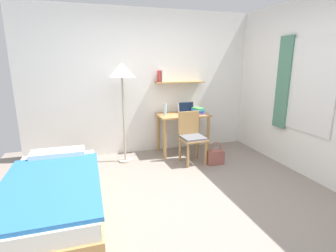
{
  "coord_description": "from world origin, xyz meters",
  "views": [
    {
      "loc": [
        -1.06,
        -2.71,
        1.7
      ],
      "look_at": [
        -0.06,
        0.51,
        0.85
      ],
      "focal_mm": 27.72,
      "sensor_mm": 36.0,
      "label": 1
    }
  ],
  "objects_px": {
    "bed": "(54,198)",
    "water_bottle": "(165,109)",
    "standing_lamp": "(122,75)",
    "desk": "(183,122)",
    "book_stack": "(198,111)",
    "handbag": "(215,157)",
    "laptop": "(187,110)",
    "desk_chair": "(192,135)"
  },
  "relations": [
    {
      "from": "book_stack",
      "to": "handbag",
      "type": "xyz_separation_m",
      "value": [
        0.04,
        -0.67,
        -0.67
      ]
    },
    {
      "from": "desk",
      "to": "book_stack",
      "type": "bearing_deg",
      "value": -11.11
    },
    {
      "from": "standing_lamp",
      "to": "book_stack",
      "type": "distance_m",
      "value": 1.55
    },
    {
      "from": "bed",
      "to": "desk",
      "type": "xyz_separation_m",
      "value": [
        2.09,
        1.59,
        0.35
      ]
    },
    {
      "from": "desk_chair",
      "to": "book_stack",
      "type": "distance_m",
      "value": 0.63
    },
    {
      "from": "bed",
      "to": "standing_lamp",
      "type": "height_order",
      "value": "standing_lamp"
    },
    {
      "from": "handbag",
      "to": "water_bottle",
      "type": "bearing_deg",
      "value": 132.46
    },
    {
      "from": "water_bottle",
      "to": "desk",
      "type": "bearing_deg",
      "value": -0.48
    },
    {
      "from": "desk",
      "to": "book_stack",
      "type": "distance_m",
      "value": 0.35
    },
    {
      "from": "laptop",
      "to": "standing_lamp",
      "type": "bearing_deg",
      "value": -171.07
    },
    {
      "from": "book_stack",
      "to": "handbag",
      "type": "bearing_deg",
      "value": -86.26
    },
    {
      "from": "laptop",
      "to": "handbag",
      "type": "bearing_deg",
      "value": -74.52
    },
    {
      "from": "desk",
      "to": "desk_chair",
      "type": "distance_m",
      "value": 0.51
    },
    {
      "from": "handbag",
      "to": "bed",
      "type": "bearing_deg",
      "value": -160.25
    },
    {
      "from": "bed",
      "to": "laptop",
      "type": "height_order",
      "value": "laptop"
    },
    {
      "from": "bed",
      "to": "book_stack",
      "type": "bearing_deg",
      "value": 32.91
    },
    {
      "from": "bed",
      "to": "water_bottle",
      "type": "distance_m",
      "value": 2.45
    },
    {
      "from": "bed",
      "to": "handbag",
      "type": "relative_size",
      "value": 4.93
    },
    {
      "from": "bed",
      "to": "standing_lamp",
      "type": "distance_m",
      "value": 2.16
    },
    {
      "from": "laptop",
      "to": "handbag",
      "type": "xyz_separation_m",
      "value": [
        0.22,
        -0.79,
        -0.67
      ]
    },
    {
      "from": "bed",
      "to": "desk_chair",
      "type": "height_order",
      "value": "desk_chair"
    },
    {
      "from": "book_stack",
      "to": "desk",
      "type": "bearing_deg",
      "value": 168.89
    },
    {
      "from": "desk",
      "to": "desk_chair",
      "type": "bearing_deg",
      "value": -92.74
    },
    {
      "from": "desk",
      "to": "book_stack",
      "type": "xyz_separation_m",
      "value": [
        0.28,
        -0.06,
        0.21
      ]
    },
    {
      "from": "desk",
      "to": "water_bottle",
      "type": "xyz_separation_m",
      "value": [
        -0.34,
        0.0,
        0.26
      ]
    },
    {
      "from": "water_bottle",
      "to": "handbag",
      "type": "distance_m",
      "value": 1.22
    },
    {
      "from": "bed",
      "to": "desk",
      "type": "bearing_deg",
      "value": 37.24
    },
    {
      "from": "desk_chair",
      "to": "handbag",
      "type": "distance_m",
      "value": 0.54
    },
    {
      "from": "desk",
      "to": "water_bottle",
      "type": "relative_size",
      "value": 4.14
    },
    {
      "from": "laptop",
      "to": "desk_chair",
      "type": "bearing_deg",
      "value": -103.13
    },
    {
      "from": "desk",
      "to": "laptop",
      "type": "xyz_separation_m",
      "value": [
        0.11,
        0.06,
        0.21
      ]
    },
    {
      "from": "bed",
      "to": "book_stack",
      "type": "xyz_separation_m",
      "value": [
        2.37,
        1.54,
        0.56
      ]
    },
    {
      "from": "book_stack",
      "to": "water_bottle",
      "type": "bearing_deg",
      "value": 174.67
    },
    {
      "from": "bed",
      "to": "water_bottle",
      "type": "bearing_deg",
      "value": 42.29
    },
    {
      "from": "desk",
      "to": "standing_lamp",
      "type": "bearing_deg",
      "value": -173.36
    },
    {
      "from": "desk_chair",
      "to": "desk",
      "type": "bearing_deg",
      "value": 87.26
    },
    {
      "from": "standing_lamp",
      "to": "handbag",
      "type": "bearing_deg",
      "value": -22.55
    },
    {
      "from": "handbag",
      "to": "book_stack",
      "type": "bearing_deg",
      "value": 93.74
    },
    {
      "from": "water_bottle",
      "to": "standing_lamp",
      "type": "bearing_deg",
      "value": -170.25
    },
    {
      "from": "desk_chair",
      "to": "water_bottle",
      "type": "xyz_separation_m",
      "value": [
        -0.32,
        0.5,
        0.38
      ]
    },
    {
      "from": "desk",
      "to": "standing_lamp",
      "type": "distance_m",
      "value": 1.43
    },
    {
      "from": "standing_lamp",
      "to": "handbag",
      "type": "distance_m",
      "value": 2.06
    }
  ]
}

